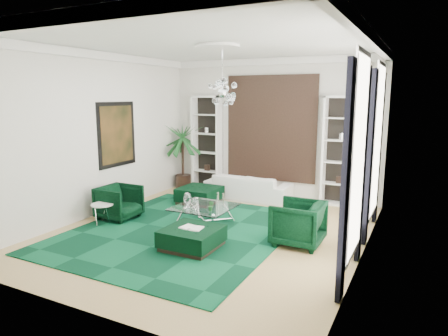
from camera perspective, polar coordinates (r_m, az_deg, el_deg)
The scene contains 30 objects.
floor at distance 8.46m, azimuth -1.85°, elevation -9.10°, with size 6.00×7.00×0.02m, color tan.
ceiling at distance 8.04m, azimuth -2.02°, elevation 17.53°, with size 6.00×7.00×0.02m, color white.
wall_back at distance 11.21m, azimuth 6.81°, elevation 5.65°, with size 6.00×0.02×3.80m, color silver.
wall_front at distance 5.26m, azimuth -20.71°, elevation -0.23°, with size 6.00×0.02×3.80m, color silver.
wall_left at distance 9.83m, azimuth -17.53°, elevation 4.59°, with size 0.02×7.00×3.80m, color silver.
wall_right at distance 7.09m, azimuth 19.92°, elevation 2.39°, with size 0.02×7.00×3.80m, color silver.
crown_molding at distance 8.02m, azimuth -2.01°, elevation 16.75°, with size 6.00×7.00×0.18m, color white, non-canonical shape.
ceiling_medallion at distance 8.29m, azimuth -0.97°, elevation 17.03°, with size 0.90×0.90×0.05m, color white.
tapestry at distance 11.16m, azimuth 6.72°, elevation 5.63°, with size 2.50×0.06×2.80m, color black.
shelving_left at distance 11.90m, azimuth -2.44°, elevation 3.56°, with size 0.90×0.38×2.80m, color white, non-canonical shape.
shelving_right at distance 10.56m, azimuth 16.35°, elevation 2.28°, with size 0.90×0.38×2.80m, color white, non-canonical shape.
painting at distance 10.24m, azimuth -15.01°, elevation 4.65°, with size 0.04×1.30×1.60m, color black.
window_near at distance 6.21m, azimuth 18.67°, elevation 1.41°, with size 0.03×1.10×2.90m, color white.
curtain_near_a at distance 5.50m, azimuth 16.95°, elevation -2.24°, with size 0.07×0.30×3.25m, color black.
curtain_near_b at distance 7.01m, azimuth 19.22°, elevation 0.29°, with size 0.07×0.30×3.25m, color black.
window_far at distance 8.57m, azimuth 21.07°, elevation 3.60°, with size 0.03×1.10×2.90m, color white.
curtain_far_a at distance 7.84m, azimuth 20.08°, elevation 1.24°, with size 0.07×0.30×3.25m, color black.
curtain_far_b at distance 9.37m, azimuth 21.27°, elevation 2.57°, with size 0.07×0.30×3.25m, color black.
rug at distance 8.50m, azimuth -6.12°, elevation -8.91°, with size 4.20×5.00×0.02m, color black.
sofa at distance 10.94m, azimuth 3.48°, elevation -2.70°, with size 2.32×0.91×0.68m, color silver.
armchair_left at distance 9.48m, azimuth -14.76°, elevation -4.77°, with size 0.83×0.85×0.77m, color black.
armchair_right at distance 7.75m, azimuth 10.53°, elevation -7.74°, with size 0.90×0.92×0.84m, color black.
coffee_table at distance 8.82m, azimuth -2.80°, elevation -6.78°, with size 1.22×1.22×0.42m, color white, non-canonical shape.
ottoman_side at distance 10.49m, azimuth -3.50°, elevation -3.95°, with size 0.98×0.98×0.44m, color black.
ottoman_front at distance 7.52m, azimuth -4.59°, elevation -9.98°, with size 0.98×0.98×0.39m, color black.
book at distance 7.45m, azimuth -4.61°, elevation -8.45°, with size 0.41×0.28×0.03m, color white.
side_table at distance 9.18m, azimuth -16.94°, elevation -6.39°, with size 0.48×0.48×0.46m, color white.
palm at distance 12.06m, azimuth -5.94°, elevation 2.99°, with size 1.59×1.59×2.54m, color #1B5824, non-canonical shape.
chandelier at distance 8.48m, azimuth -0.24°, elevation 10.65°, with size 0.79×0.79×0.71m, color white, non-canonical shape.
table_plant at distance 8.38m, azimuth -1.87°, elevation -5.43°, with size 0.12×0.10×0.22m, color #1B5824.
Camera 1 is at (3.86, -6.98, 2.81)m, focal length 32.00 mm.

